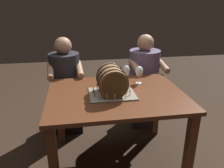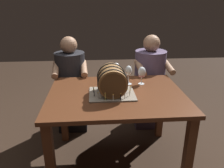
% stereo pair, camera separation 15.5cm
% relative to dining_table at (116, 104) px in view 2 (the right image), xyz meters
% --- Properties ---
extents(ground_plane, '(8.00, 8.00, 0.00)m').
position_rel_dining_table_xyz_m(ground_plane, '(0.00, 0.00, -0.64)').
color(ground_plane, '#332319').
extents(dining_table, '(1.23, 0.94, 0.75)m').
position_rel_dining_table_xyz_m(dining_table, '(0.00, 0.00, 0.00)').
color(dining_table, '#562D19').
rests_on(dining_table, ground).
extents(barrel_cake, '(0.40, 0.33, 0.27)m').
position_rel_dining_table_xyz_m(barrel_cake, '(-0.04, -0.02, 0.24)').
color(barrel_cake, gray).
rests_on(barrel_cake, dining_table).
extents(wine_glass_white, '(0.07, 0.07, 0.19)m').
position_rel_dining_table_xyz_m(wine_glass_white, '(0.03, 0.34, 0.24)').
color(wine_glass_white, white).
rests_on(wine_glass_white, dining_table).
extents(wine_glass_empty, '(0.07, 0.07, 0.19)m').
position_rel_dining_table_xyz_m(wine_glass_empty, '(0.14, 0.22, 0.25)').
color(wine_glass_empty, white).
rests_on(wine_glass_empty, dining_table).
extents(wine_glass_rose, '(0.08, 0.08, 0.18)m').
position_rel_dining_table_xyz_m(wine_glass_rose, '(0.27, 0.21, 0.23)').
color(wine_glass_rose, white).
rests_on(wine_glass_rose, dining_table).
extents(person_seated_left, '(0.40, 0.49, 1.16)m').
position_rel_dining_table_xyz_m(person_seated_left, '(-0.48, 0.70, -0.10)').
color(person_seated_left, black).
rests_on(person_seated_left, ground).
extents(person_seated_right, '(0.43, 0.51, 1.16)m').
position_rel_dining_table_xyz_m(person_seated_right, '(0.48, 0.70, -0.08)').
color(person_seated_right, '#372D40').
rests_on(person_seated_right, ground).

